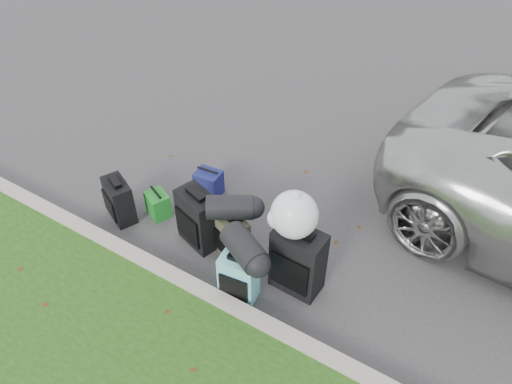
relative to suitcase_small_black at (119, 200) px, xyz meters
The scene contains 12 objects.
ground 1.69m from the suitcase_small_black, 18.04° to the left, with size 120.00×120.00×0.00m, color #383535.
curb 1.67m from the suitcase_small_black, 16.88° to the right, with size 120.00×0.18×0.15m, color #9E937F.
suitcase_small_black is the anchor object (origin of this frame).
suitcase_large_black_left 1.08m from the suitcase_small_black, ahead, with size 0.49×0.29×0.70m, color black.
suitcase_olive 1.51m from the suitcase_small_black, ahead, with size 0.38×0.24×0.52m, color #353623.
suitcase_teal 1.89m from the suitcase_small_black, ahead, with size 0.38×0.23×0.55m, color #56A9B3.
suitcase_large_black_right 2.33m from the suitcase_small_black, ahead, with size 0.52×0.31×0.78m, color black.
tote_green 0.46m from the suitcase_small_black, 37.35° to the left, with size 0.28×0.22×0.32m, color #1C8125.
tote_navy 1.13m from the suitcase_small_black, 54.34° to the left, with size 0.32×0.25×0.34m, color navy.
duffel_left 1.52m from the suitcase_small_black, 10.06° to the left, with size 0.27×0.27×0.50m, color black.
duffel_right 1.96m from the suitcase_small_black, ahead, with size 0.28×0.28×0.50m, color black.
trash_bag 2.38m from the suitcase_small_black, ahead, with size 0.47×0.47×0.47m, color white.
Camera 1 is at (2.15, -3.44, 4.28)m, focal length 35.00 mm.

